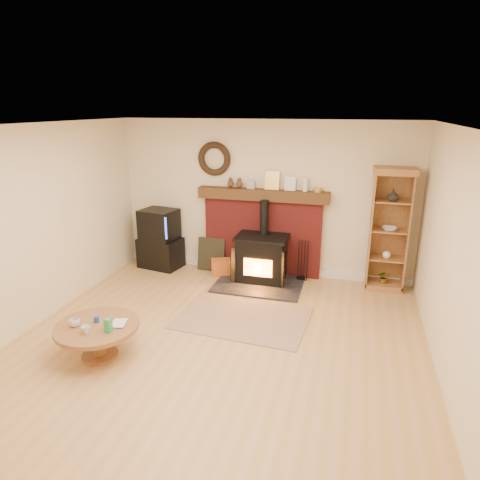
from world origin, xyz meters
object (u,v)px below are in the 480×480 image
(tv_unit, at_px, (160,240))
(coffee_table, at_px, (97,331))
(wood_stove, at_px, (261,260))
(curio_cabinet, at_px, (389,230))

(tv_unit, height_order, coffee_table, tv_unit)
(wood_stove, distance_m, curio_cabinet, 2.06)
(curio_cabinet, bearing_deg, wood_stove, -171.91)
(wood_stove, distance_m, tv_unit, 1.92)
(wood_stove, xyz_separation_m, tv_unit, (-1.90, 0.19, 0.13))
(tv_unit, xyz_separation_m, curio_cabinet, (3.85, 0.09, 0.46))
(curio_cabinet, xyz_separation_m, coffee_table, (-3.29, -2.96, -0.64))
(tv_unit, distance_m, coffee_table, 2.94)
(wood_stove, bearing_deg, curio_cabinet, 8.09)
(tv_unit, relative_size, coffee_table, 1.11)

